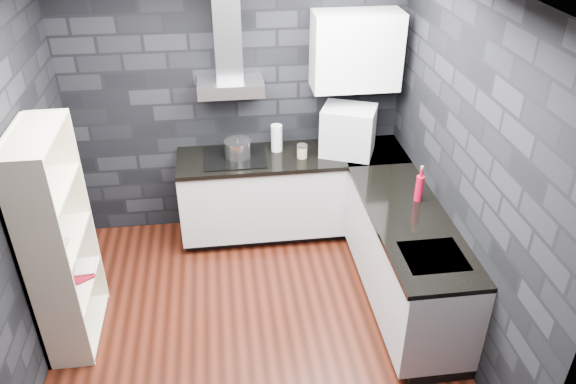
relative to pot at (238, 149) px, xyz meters
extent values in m
plane|color=#3F160D|center=(0.02, -1.31, -0.98)|extent=(3.20, 3.20, 0.00)
cube|color=black|center=(0.02, 0.31, 0.37)|extent=(3.20, 0.05, 2.70)
cube|color=black|center=(0.02, -2.94, 0.37)|extent=(3.20, 0.05, 2.70)
cube|color=black|center=(-1.61, -1.31, 0.37)|extent=(0.05, 3.20, 2.70)
cube|color=black|center=(1.64, -1.31, 0.37)|extent=(0.05, 3.20, 2.70)
cube|color=black|center=(0.52, 0.03, -0.93)|extent=(2.18, 0.50, 0.10)
cube|color=black|center=(1.36, -1.21, -0.93)|extent=(0.50, 1.78, 0.10)
cube|color=silver|center=(0.52, -0.01, -0.50)|extent=(2.20, 0.60, 0.76)
cube|color=silver|center=(1.32, -1.21, -0.50)|extent=(0.60, 1.80, 0.76)
cube|color=black|center=(0.52, -0.02, -0.10)|extent=(2.20, 0.62, 0.04)
cube|color=black|center=(1.31, -1.21, -0.10)|extent=(0.62, 1.80, 0.04)
cube|color=black|center=(1.32, -0.01, -0.10)|extent=(0.62, 0.62, 0.04)
cube|color=#A4A4A8|center=(-0.03, 0.12, 0.58)|extent=(0.60, 0.34, 0.12)
cube|color=#A4A4A8|center=(-0.03, 0.19, 1.09)|extent=(0.24, 0.20, 0.90)
cube|color=white|center=(1.12, 0.11, 0.87)|extent=(0.80, 0.35, 0.70)
cube|color=black|center=(-0.03, -0.01, -0.08)|extent=(0.58, 0.50, 0.01)
cube|color=#A4A4A8|center=(1.32, -1.71, -0.09)|extent=(0.44, 0.40, 0.01)
cylinder|color=silver|center=(0.00, 0.00, 0.00)|extent=(0.25, 0.25, 0.14)
cylinder|color=silver|center=(0.38, 0.09, 0.05)|extent=(0.14, 0.14, 0.26)
cylinder|color=tan|center=(0.60, -0.09, -0.03)|extent=(0.12, 0.12, 0.12)
cylinder|color=silver|center=(0.89, -0.05, -0.02)|extent=(0.14, 0.14, 0.14)
cube|color=silver|center=(1.05, -0.05, 0.14)|extent=(0.59, 0.53, 0.48)
cylinder|color=#A10924|center=(1.45, -0.97, 0.03)|extent=(0.08, 0.08, 0.23)
cube|color=beige|center=(-1.40, -1.20, -0.08)|extent=(0.43, 0.83, 1.80)
imported|color=silver|center=(-1.40, -1.31, -0.05)|extent=(0.24, 0.24, 0.05)
imported|color=maroon|center=(-1.41, -1.10, -0.41)|extent=(0.15, 0.11, 0.22)
imported|color=#B2B2B2|center=(-1.40, -0.99, -0.39)|extent=(0.16, 0.02, 0.22)
camera|label=1|loc=(-0.14, -4.77, 2.41)|focal=35.00mm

